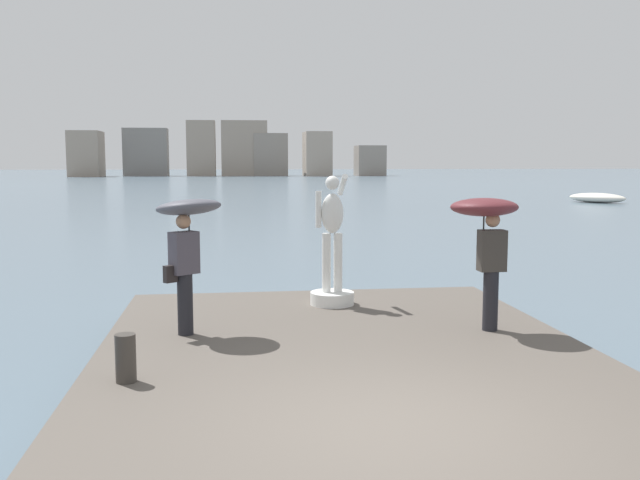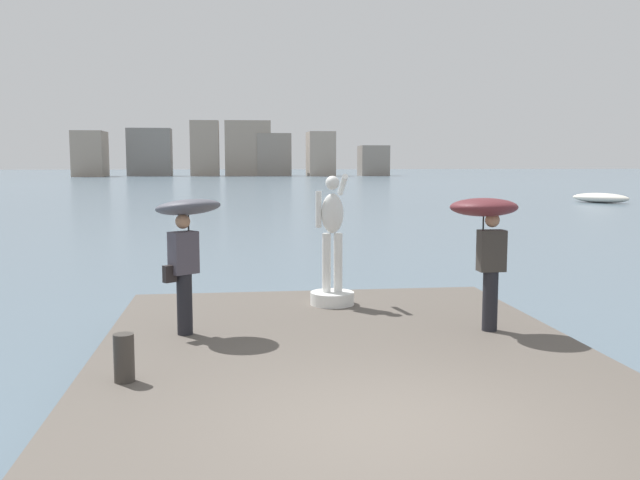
{
  "view_description": "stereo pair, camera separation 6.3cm",
  "coord_description": "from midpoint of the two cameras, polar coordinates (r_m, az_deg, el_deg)",
  "views": [
    {
      "loc": [
        -1.51,
        -6.13,
        2.87
      ],
      "look_at": [
        0.0,
        5.35,
        1.55
      ],
      "focal_mm": 38.92,
      "sensor_mm": 36.0,
      "label": 1
    },
    {
      "loc": [
        -1.44,
        -6.13,
        2.87
      ],
      "look_at": [
        0.0,
        5.35,
        1.55
      ],
      "focal_mm": 38.92,
      "sensor_mm": 36.0,
      "label": 2
    }
  ],
  "objects": [
    {
      "name": "boat_mid",
      "position": [
        51.72,
        21.78,
        3.24
      ],
      "size": [
        3.49,
        4.17,
        0.68
      ],
      "color": "silver",
      "rests_on": "ground"
    },
    {
      "name": "onlooker_right",
      "position": [
        10.29,
        13.34,
        1.17
      ],
      "size": [
        0.97,
        0.98,
        1.96
      ],
      "color": "black",
      "rests_on": "pier"
    },
    {
      "name": "pier",
      "position": [
        8.63,
        2.79,
        -11.53
      ],
      "size": [
        6.53,
        9.88,
        0.4
      ],
      "primitive_type": "cube",
      "color": "#564F47",
      "rests_on": "ground"
    },
    {
      "name": "mooring_bollard",
      "position": [
        8.18,
        -15.9,
        -9.32
      ],
      "size": [
        0.23,
        0.23,
        0.55
      ],
      "primitive_type": "cylinder",
      "color": "#38332D",
      "rests_on": "pier"
    },
    {
      "name": "ground_plane",
      "position": [
        46.24,
        -5.64,
        2.92
      ],
      "size": [
        400.0,
        400.0,
        0.0
      ],
      "primitive_type": "plane",
      "color": "slate"
    },
    {
      "name": "statue_white_figure",
      "position": [
        11.93,
        0.85,
        -1.65
      ],
      "size": [
        0.76,
        0.94,
        2.26
      ],
      "color": "white",
      "rests_on": "pier"
    },
    {
      "name": "distant_skyline",
      "position": [
        136.94,
        -7.91,
        7.17
      ],
      "size": [
        59.54,
        11.2,
        10.66
      ],
      "color": "gray",
      "rests_on": "ground"
    },
    {
      "name": "onlooker_left",
      "position": [
        10.01,
        -11.07,
        0.73
      ],
      "size": [
        1.3,
        1.31,
        1.99
      ],
      "color": "black",
      "rests_on": "pier"
    }
  ]
}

